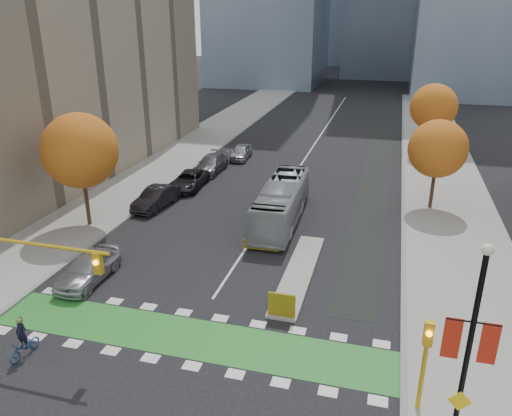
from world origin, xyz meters
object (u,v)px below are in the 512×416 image
Objects in this scene: traffic_signal_west at (3,261)px; parked_car_a at (88,268)px; parked_car_d at (189,180)px; banner_lamppost at (469,349)px; parked_car_b at (156,198)px; hazard_board at (282,305)px; parked_car_e at (241,152)px; traffic_signal_east at (426,353)px; bus at (281,202)px; tree_east_near at (438,149)px; tree_west at (80,151)px; parked_car_c at (211,164)px; cyclist at (24,344)px; tree_east_far at (434,107)px.

parked_car_a is (0.39, 5.51, -3.19)m from traffic_signal_west.
banner_lamppost is at bearing -53.36° from parked_car_d.
parked_car_a is 1.01× the size of parked_car_b.
parked_car_e is at bearing 110.88° from hazard_board.
traffic_signal_east reaches higher than bus.
parked_car_b is 15.33m from parked_car_e.
hazard_board is 19.93m from tree_east_near.
traffic_signal_west is at bearing 174.14° from banner_lamppost.
parked_car_b is (-12.92, 12.39, 0.01)m from hazard_board.
tree_west is 13.25m from traffic_signal_west.
parked_car_a is at bearing -57.50° from tree_west.
tree_west is 1.58× the size of parked_car_d.
traffic_signal_west is at bearing -89.31° from parked_car_c.
traffic_signal_west is at bearing 143.62° from cyclist.
cyclist is (5.48, -13.74, -4.94)m from tree_west.
cyclist is at bearing -86.45° from parked_car_c.
parked_car_d is 1.20× the size of parked_car_e.
parked_car_b is at bearing -101.66° from parked_car_e.
tree_west is 15.59m from cyclist.
parked_car_d is (3.80, 9.59, -4.89)m from tree_west.
parked_car_a is 26.75m from parked_car_e.
bus is 2.24× the size of parked_car_b.
tree_east_far reaches higher than traffic_signal_east.
traffic_signal_east is (18.43, 0.00, -1.30)m from traffic_signal_west.
tree_west is 1.67× the size of parked_car_a.
parked_car_d is at bearing 68.36° from tree_west.
banner_lamppost reaches higher than parked_car_e.
bus reaches higher than parked_car_b.
hazard_board is 10.76m from banner_lamppost.
hazard_board is at bearing 138.21° from banner_lamppost.
traffic_signal_west reaches higher than hazard_board.
cyclist is at bearing -127.96° from tree_east_near.
traffic_signal_east is at bearing 116.61° from banner_lamppost.
parked_car_d is (-12.20, 17.39, -0.08)m from hazard_board.
tree_west is 2.01× the size of traffic_signal_east.
parked_car_b is (-10.16, 0.12, -0.72)m from bus.
tree_east_far reaches higher than hazard_board.
traffic_signal_east is 0.37× the size of bus.
tree_east_far reaches higher than bus.
parked_car_e is (0.02, 33.46, 0.07)m from cyclist.
parked_car_b is at bearing 136.92° from banner_lamppost.
cyclist reaches higher than parked_car_c.
traffic_signal_east is at bearing -17.77° from parked_car_a.
bus is at bearing 102.68° from hazard_board.
tree_west reaches higher than bus.
banner_lamppost is at bearing -91.41° from tree_east_far.
bus is 14.46m from parked_car_a.
traffic_signal_west is at bearing -71.98° from tree_west.
parked_car_c is (4.02, 14.59, -4.83)m from tree_west.
traffic_signal_west reaches higher than parked_car_c.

